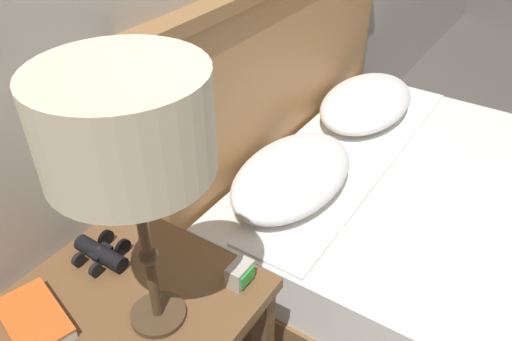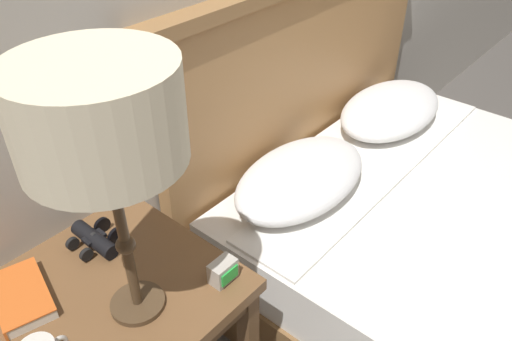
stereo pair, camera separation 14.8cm
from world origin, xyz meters
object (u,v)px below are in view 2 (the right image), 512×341
object	(u,v)px
book_on_nightstand	(21,297)
binoculars_pair	(95,239)
alarm_clock	(224,272)
nightstand	(109,312)
table_lamp	(99,119)
bed	(505,266)

from	to	relation	value
book_on_nightstand	binoculars_pair	bearing A→B (deg)	6.39
book_on_nightstand	alarm_clock	size ratio (longest dim) A/B	3.25
nightstand	book_on_nightstand	bearing A→B (deg)	141.57
table_lamp	alarm_clock	bearing A→B (deg)	-27.68
bed	alarm_clock	distance (m)	1.15
bed	book_on_nightstand	bearing A→B (deg)	148.42
nightstand	alarm_clock	distance (m)	0.32
bed	table_lamp	world-z (taller)	table_lamp
bed	book_on_nightstand	xyz separation A→B (m)	(-1.32, 0.81, 0.40)
bed	nightstand	bearing A→B (deg)	149.37
nightstand	bed	bearing A→B (deg)	-30.63
nightstand	binoculars_pair	xyz separation A→B (m)	(0.08, 0.14, 0.11)
nightstand	table_lamp	size ratio (longest dim) A/B	1.04
table_lamp	binoculars_pair	size ratio (longest dim) A/B	3.92
table_lamp	alarm_clock	size ratio (longest dim) A/B	8.92
binoculars_pair	book_on_nightstand	bearing A→B (deg)	-173.61
nightstand	binoculars_pair	world-z (taller)	binoculars_pair
bed	book_on_nightstand	world-z (taller)	bed
nightstand	bed	xyz separation A→B (m)	(1.17, -0.69, -0.29)
nightstand	alarm_clock	size ratio (longest dim) A/B	9.29
book_on_nightstand	binoculars_pair	world-z (taller)	binoculars_pair
bed	table_lamp	bearing A→B (deg)	152.82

